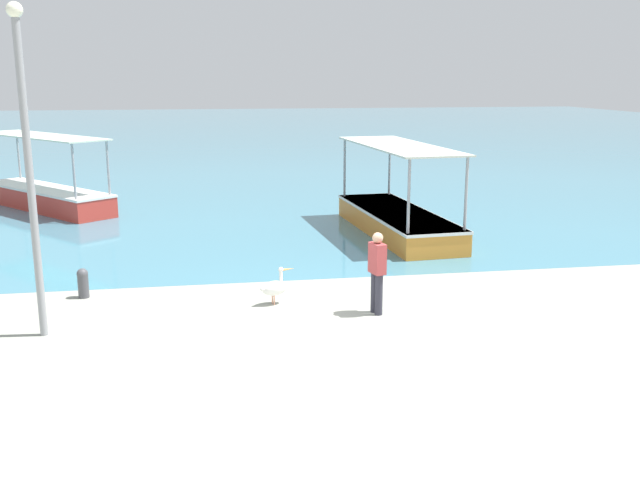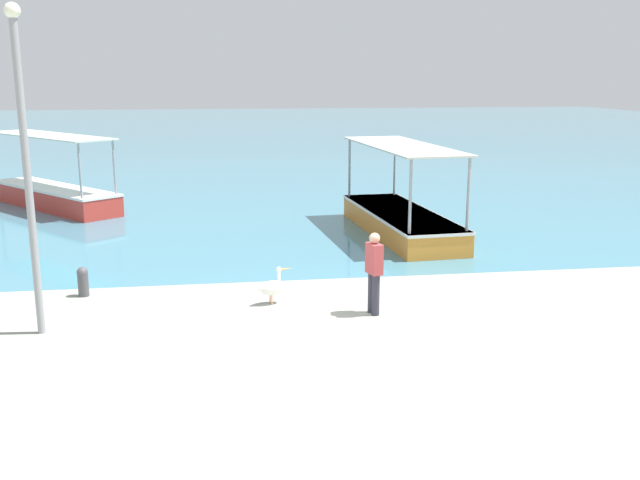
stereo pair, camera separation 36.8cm
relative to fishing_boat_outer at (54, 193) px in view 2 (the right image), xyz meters
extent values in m
plane|color=#999C8E|center=(8.02, -13.70, -0.56)|extent=(120.00, 120.00, 0.00)
cube|color=teal|center=(8.02, 34.30, -0.56)|extent=(110.00, 90.00, 0.00)
cube|color=red|center=(0.00, 0.00, -0.16)|extent=(5.45, 6.11, 0.78)
cube|color=silver|center=(0.00, 0.00, 0.18)|extent=(5.51, 6.16, 0.08)
cylinder|color=#99999E|center=(-1.49, 2.78, 1.14)|extent=(0.08, 0.08, 1.83)
cylinder|color=#99999E|center=(1.49, -2.78, 1.14)|extent=(0.08, 0.08, 1.83)
cylinder|color=#99999E|center=(2.47, -1.96, 1.14)|extent=(0.08, 0.08, 1.83)
cube|color=silver|center=(0.00, 0.00, 2.08)|extent=(5.40, 6.02, 0.05)
cube|color=orange|center=(11.44, -6.09, -0.21)|extent=(2.37, 6.71, 0.70)
cube|color=silver|center=(11.44, -6.09, 0.10)|extent=(2.41, 6.75, 0.08)
cylinder|color=#99999E|center=(10.40, -3.12, 1.13)|extent=(0.08, 0.08, 1.96)
cylinder|color=#99999E|center=(12.01, -2.99, 1.13)|extent=(0.08, 0.08, 1.96)
cylinder|color=#99999E|center=(10.88, -9.18, 1.13)|extent=(0.08, 0.08, 1.96)
cylinder|color=#99999E|center=(12.49, -9.05, 1.13)|extent=(0.08, 0.08, 1.96)
cube|color=beige|center=(11.44, -6.09, 2.13)|extent=(2.45, 6.52, 0.05)
cylinder|color=#E0997A|center=(6.98, -12.38, -0.45)|extent=(0.03, 0.03, 0.22)
cylinder|color=#E0997A|center=(7.01, -12.47, -0.45)|extent=(0.03, 0.03, 0.22)
ellipsoid|color=white|center=(7.02, -12.42, -0.20)|extent=(0.62, 0.44, 0.32)
ellipsoid|color=white|center=(6.78, -12.49, -0.18)|extent=(0.19, 0.16, 0.10)
cylinder|color=white|center=(7.17, -12.37, 0.02)|extent=(0.07, 0.07, 0.26)
sphere|color=white|center=(7.17, -12.37, 0.19)|extent=(0.11, 0.11, 0.11)
cone|color=#E5933F|center=(7.33, -12.32, 0.18)|extent=(0.30, 0.14, 0.06)
cylinder|color=gray|center=(2.57, -13.53, 2.30)|extent=(0.14, 0.14, 5.71)
sphere|color=#EAEACC|center=(2.57, -13.53, 5.26)|extent=(0.28, 0.28, 0.28)
cylinder|color=#47474C|center=(2.95, -11.26, -0.30)|extent=(0.23, 0.23, 0.51)
sphere|color=#4C4C51|center=(2.95, -11.26, -0.02)|extent=(0.24, 0.24, 0.24)
cylinder|color=#31303D|center=(9.03, -13.43, -0.13)|extent=(0.16, 0.16, 0.85)
cylinder|color=#31303D|center=(8.99, -13.26, -0.13)|extent=(0.16, 0.16, 0.85)
cube|color=#A73C3E|center=(9.01, -13.34, 0.60)|extent=(0.31, 0.44, 0.62)
sphere|color=tan|center=(9.01, -13.34, 1.02)|extent=(0.22, 0.22, 0.22)
camera|label=1|loc=(5.60, -26.80, 4.18)|focal=40.00mm
camera|label=2|loc=(5.96, -26.86, 4.18)|focal=40.00mm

